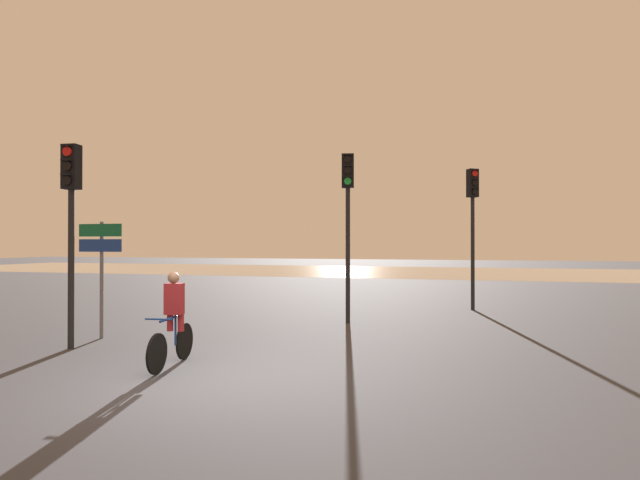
{
  "coord_description": "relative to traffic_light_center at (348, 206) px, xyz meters",
  "views": [
    {
      "loc": [
        3.67,
        -6.76,
        2.11
      ],
      "look_at": [
        0.5,
        5.0,
        2.2
      ],
      "focal_mm": 28.0,
      "sensor_mm": 36.0,
      "label": 1
    }
  ],
  "objects": [
    {
      "name": "traffic_light_center",
      "position": [
        0.0,
        0.0,
        0.0
      ],
      "size": [
        0.36,
        0.38,
        4.5
      ],
      "rotation": [
        0.0,
        0.0,
        3.32
      ],
      "color": "black",
      "rests_on": "ground"
    },
    {
      "name": "traffic_light_far_right",
      "position": [
        3.31,
        3.58,
        -0.01
      ],
      "size": [
        0.4,
        0.42,
        4.49
      ],
      "rotation": [
        0.0,
        0.0,
        3.69
      ],
      "color": "black",
      "rests_on": "ground"
    },
    {
      "name": "direction_sign_post",
      "position": [
        -4.86,
        -3.58,
        -1.33
      ],
      "size": [
        1.1,
        0.11,
        2.6
      ],
      "rotation": [
        0.0,
        0.0,
        3.13
      ],
      "color": "slate",
      "rests_on": "ground"
    },
    {
      "name": "cyclist",
      "position": [
        -1.97,
        -5.33,
        -2.31
      ],
      "size": [
        0.46,
        1.7,
        1.62
      ],
      "rotation": [
        0.0,
        0.0,
        -3.04
      ],
      "color": "black",
      "rests_on": "ground"
    },
    {
      "name": "traffic_light_near_left",
      "position": [
        -4.7,
        -4.65,
        -0.26
      ],
      "size": [
        0.34,
        0.36,
        4.11
      ],
      "rotation": [
        0.0,
        0.0,
        3.24
      ],
      "color": "black",
      "rests_on": "ground"
    },
    {
      "name": "water_strip",
      "position": [
        -0.93,
        24.98,
        -3.12
      ],
      "size": [
        80.0,
        16.0,
        0.01
      ],
      "primitive_type": "cube",
      "color": "#9E937F",
      "rests_on": "ground"
    },
    {
      "name": "ground_plane",
      "position": [
        -0.93,
        -6.25,
        -3.13
      ],
      "size": [
        120.0,
        120.0,
        0.0
      ],
      "primitive_type": "plane",
      "color": "#333338"
    }
  ]
}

